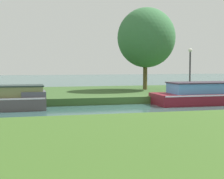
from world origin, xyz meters
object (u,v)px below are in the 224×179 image
(willow_tree_left, at_px, (146,38))
(mooring_post_far, at_px, (15,93))
(maroon_barge, at_px, (212,95))
(lamp_post, at_px, (190,65))

(willow_tree_left, distance_m, mooring_post_far, 10.58)
(willow_tree_left, bearing_deg, maroon_barge, -73.21)
(maroon_barge, distance_m, mooring_post_far, 10.84)
(maroon_barge, distance_m, lamp_post, 2.88)
(lamp_post, relative_size, mooring_post_far, 5.05)
(willow_tree_left, relative_size, lamp_post, 2.07)
(mooring_post_far, bearing_deg, maroon_barge, -7.75)
(maroon_barge, bearing_deg, lamp_post, 95.35)
(lamp_post, bearing_deg, willow_tree_left, 113.48)
(willow_tree_left, height_order, lamp_post, willow_tree_left)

